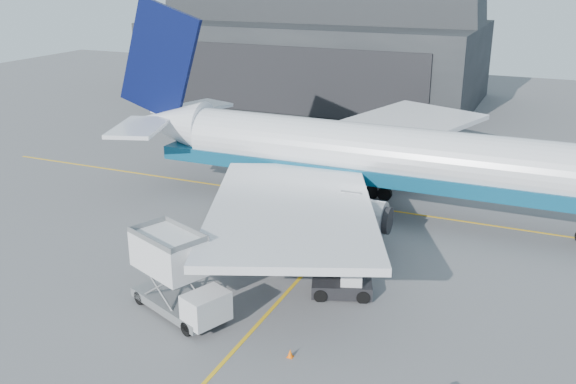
% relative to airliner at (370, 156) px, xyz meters
% --- Properties ---
extents(ground, '(200.00, 200.00, 0.00)m').
position_rel_airliner_xyz_m(ground, '(-0.43, -19.31, -4.98)').
color(ground, '#565659').
rests_on(ground, ground).
extents(taxi_lines, '(80.00, 42.12, 0.02)m').
position_rel_airliner_xyz_m(taxi_lines, '(-0.43, -6.64, -4.97)').
color(taxi_lines, gold).
rests_on(taxi_lines, ground).
extents(hangar, '(50.00, 28.30, 28.00)m').
position_rel_airliner_xyz_m(hangar, '(-22.43, 45.64, 4.56)').
color(hangar, black).
rests_on(hangar, ground).
extents(airliner, '(50.71, 49.17, 17.80)m').
position_rel_airliner_xyz_m(airliner, '(0.00, 0.00, 0.00)').
color(airliner, white).
rests_on(airliner, ground).
extents(catering_truck, '(7.56, 5.13, 4.88)m').
position_rel_airliner_xyz_m(catering_truck, '(-5.61, -21.53, -2.51)').
color(catering_truck, slate).
rests_on(catering_truck, ground).
extents(pushback_tug, '(4.35, 3.32, 1.79)m').
position_rel_airliner_xyz_m(pushback_tug, '(3.06, -15.36, -4.31)').
color(pushback_tug, black).
rests_on(pushback_tug, ground).
extents(traffic_cone, '(0.33, 0.33, 0.48)m').
position_rel_airliner_xyz_m(traffic_cone, '(2.69, -23.24, -4.75)').
color(traffic_cone, '#FF6108').
rests_on(traffic_cone, ground).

